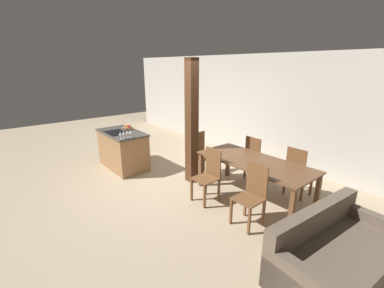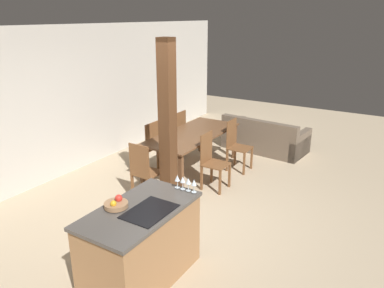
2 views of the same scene
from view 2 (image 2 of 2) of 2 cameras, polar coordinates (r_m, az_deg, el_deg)
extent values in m
plane|color=tan|center=(5.66, -1.50, -11.20)|extent=(16.00, 16.00, 0.00)
cube|color=beige|center=(7.00, -21.27, 5.39)|extent=(11.20, 0.08, 2.70)
cube|color=#9E7047|center=(4.33, -7.72, -15.15)|extent=(1.33, 0.72, 0.86)
cube|color=#4C4742|center=(4.09, -8.01, -9.92)|extent=(1.37, 0.76, 0.04)
cube|color=black|center=(4.00, -6.47, -10.15)|extent=(0.56, 0.40, 0.01)
cylinder|color=#99704C|center=(4.12, -11.50, -9.07)|extent=(0.26, 0.26, 0.05)
sphere|color=red|center=(4.14, -11.12, -8.12)|extent=(0.08, 0.08, 0.08)
sphere|color=gold|center=(4.05, -11.90, -8.87)|extent=(0.07, 0.07, 0.07)
cylinder|color=silver|center=(4.36, 0.31, -7.32)|extent=(0.06, 0.06, 0.00)
cylinder|color=silver|center=(4.34, 0.31, -6.80)|extent=(0.01, 0.01, 0.09)
cone|color=silver|center=(4.31, 0.31, -5.86)|extent=(0.06, 0.06, 0.07)
cylinder|color=silver|center=(4.40, -0.56, -7.09)|extent=(0.06, 0.06, 0.00)
cylinder|color=silver|center=(4.38, -0.56, -6.56)|extent=(0.01, 0.01, 0.09)
cone|color=silver|center=(4.35, -0.56, -5.64)|extent=(0.06, 0.06, 0.07)
cylinder|color=silver|center=(4.44, -1.40, -6.86)|extent=(0.06, 0.06, 0.00)
cylinder|color=silver|center=(4.42, -1.41, -6.34)|extent=(0.01, 0.01, 0.09)
cone|color=silver|center=(4.38, -1.42, -5.41)|extent=(0.06, 0.06, 0.07)
cylinder|color=silver|center=(4.47, -2.24, -6.63)|extent=(0.06, 0.06, 0.00)
cylinder|color=silver|center=(4.45, -2.24, -6.11)|extent=(0.01, 0.01, 0.09)
cone|color=silver|center=(4.42, -2.26, -5.19)|extent=(0.06, 0.06, 0.07)
cube|color=brown|center=(7.03, 0.03, 1.55)|extent=(2.15, 0.94, 0.03)
cube|color=brown|center=(6.16, -1.69, -4.79)|extent=(0.07, 0.07, 0.72)
cube|color=brown|center=(7.81, 6.47, 0.36)|extent=(0.07, 0.07, 0.72)
cube|color=brown|center=(6.61, -7.60, -3.25)|extent=(0.07, 0.07, 0.72)
cube|color=brown|center=(8.17, 1.33, 1.32)|extent=(0.07, 0.07, 0.72)
cube|color=brown|center=(6.37, 3.66, -3.11)|extent=(0.40, 0.40, 0.02)
cube|color=brown|center=(6.36, 2.20, -0.52)|extent=(0.38, 0.02, 0.52)
cube|color=brown|center=(6.25, 4.28, -5.90)|extent=(0.04, 0.04, 0.44)
cube|color=brown|center=(6.54, 5.73, -4.77)|extent=(0.04, 0.04, 0.44)
cube|color=brown|center=(6.40, 1.46, -5.21)|extent=(0.04, 0.04, 0.44)
cube|color=brown|center=(6.68, 3.00, -4.14)|extent=(0.04, 0.04, 0.44)
cube|color=brown|center=(7.19, 7.31, -0.60)|extent=(0.40, 0.40, 0.02)
cube|color=brown|center=(7.18, 6.02, 1.69)|extent=(0.38, 0.02, 0.52)
cube|color=brown|center=(7.05, 7.94, -3.03)|extent=(0.04, 0.04, 0.44)
cube|color=brown|center=(7.36, 9.07, -2.13)|extent=(0.04, 0.04, 0.44)
cube|color=brown|center=(7.19, 5.36, -2.48)|extent=(0.04, 0.04, 0.44)
cube|color=brown|center=(7.49, 6.58, -1.63)|extent=(0.04, 0.04, 0.44)
cube|color=brown|center=(7.17, -7.26, -0.64)|extent=(0.40, 0.40, 0.02)
cube|color=brown|center=(6.98, -6.13, 1.17)|extent=(0.38, 0.02, 0.52)
cube|color=brown|center=(7.49, -7.40, -1.66)|extent=(0.04, 0.04, 0.44)
cube|color=brown|center=(7.24, -9.15, -2.50)|extent=(0.04, 0.04, 0.44)
cube|color=brown|center=(7.28, -5.23, -2.19)|extent=(0.04, 0.04, 0.44)
cube|color=brown|center=(7.02, -6.95, -3.08)|extent=(0.04, 0.04, 0.44)
cube|color=brown|center=(7.91, -2.89, 1.37)|extent=(0.40, 0.40, 0.02)
cube|color=brown|center=(7.73, -1.76, 3.06)|extent=(0.38, 0.02, 0.52)
cube|color=brown|center=(8.21, -3.18, 0.37)|extent=(0.04, 0.04, 0.44)
cube|color=brown|center=(7.94, -4.63, -0.33)|extent=(0.04, 0.04, 0.44)
cube|color=brown|center=(8.03, -1.10, -0.06)|extent=(0.04, 0.04, 0.44)
cube|color=brown|center=(7.75, -2.52, -0.79)|extent=(0.04, 0.04, 0.44)
cube|color=brown|center=(6.08, -6.81, -4.35)|extent=(0.40, 0.40, 0.02)
cube|color=brown|center=(5.84, -8.06, -2.54)|extent=(0.02, 0.38, 0.52)
cube|color=brown|center=(6.20, -4.42, -6.10)|extent=(0.04, 0.04, 0.44)
cube|color=brown|center=(6.40, -7.00, -5.37)|extent=(0.04, 0.04, 0.44)
cube|color=brown|center=(5.95, -6.43, -7.32)|extent=(0.04, 0.04, 0.44)
cube|color=brown|center=(6.15, -9.05, -6.50)|extent=(0.04, 0.04, 0.44)
cube|color=brown|center=(8.46, 11.06, 0.49)|extent=(1.03, 1.83, 0.41)
cube|color=brown|center=(8.04, 10.09, 2.38)|extent=(0.32, 1.76, 0.34)
cube|color=brown|center=(8.14, 16.17, -0.14)|extent=(0.89, 0.22, 0.55)
cube|color=brown|center=(8.80, 6.38, 1.94)|extent=(0.89, 0.22, 0.55)
cube|color=#4C2D19|center=(5.61, -3.73, 2.77)|extent=(0.20, 0.20, 2.56)
camera|label=1|loc=(8.35, 33.76, 13.01)|focal=24.00mm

